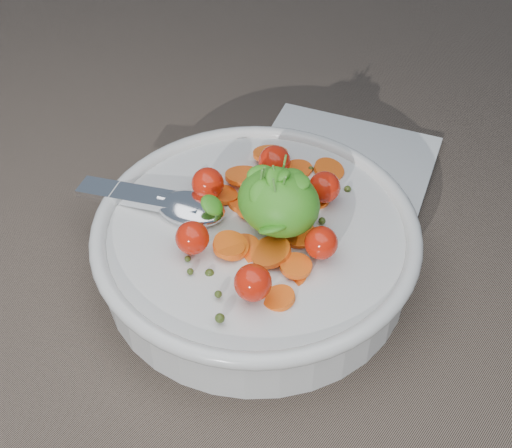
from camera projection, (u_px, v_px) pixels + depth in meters
The scene contains 3 objects.
ground at pixel (220, 262), 0.56m from camera, with size 6.00×6.00×0.00m, color #705F50.
bowl at pixel (256, 244), 0.54m from camera, with size 0.26×0.25×0.11m.
napkin at pixel (342, 165), 0.64m from camera, with size 0.16×0.14×0.01m, color white.
Camera 1 is at (0.25, -0.28, 0.42)m, focal length 50.00 mm.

